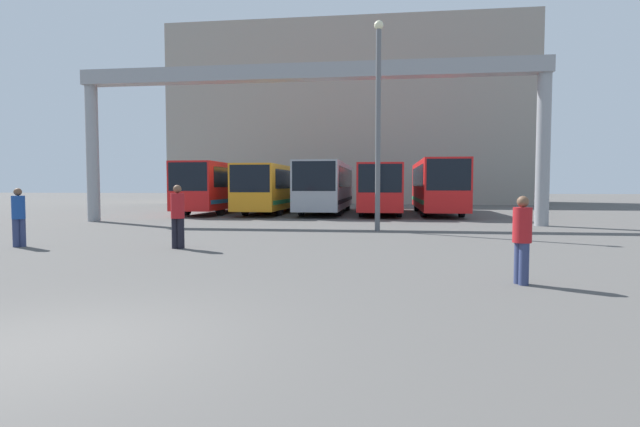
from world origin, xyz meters
The scene contains 12 objects.
ground_plane centered at (0.00, 0.00, 0.00)m, with size 200.00×200.00×0.00m, color #514F4C.
building_backdrop centered at (0.00, 47.47, 8.66)m, with size 34.85×12.00×17.32m.
overhead_gantry centered at (0.00, 18.18, 5.99)m, with size 21.88×0.80×7.38m.
bus_slot_0 centered at (-6.97, 26.41, 1.81)m, with size 2.44×10.45×3.15m.
bus_slot_1 centered at (-3.49, 27.43, 1.73)m, with size 2.45×12.50×3.00m.
bus_slot_2 centered at (0.00, 27.11, 1.83)m, with size 2.56×11.86×3.17m.
bus_slot_3 centered at (3.49, 26.62, 1.74)m, with size 2.49×10.88×3.01m.
bus_slot_4 centered at (6.97, 27.09, 1.87)m, with size 2.46×11.81×3.25m.
pedestrian_mid_left centered at (6.26, 4.49, 0.86)m, with size 0.34×0.34×1.62m.
pedestrian_near_center centered at (-6.87, 8.33, 0.92)m, with size 0.36×0.36×1.72m.
pedestrian_near_right centered at (-2.09, 8.58, 0.96)m, with size 0.38×0.38×1.82m.
lamp_post centered at (3.47, 14.79, 4.44)m, with size 0.36×0.36×8.15m.
Camera 1 is at (3.78, -4.94, 1.82)m, focal length 28.00 mm.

